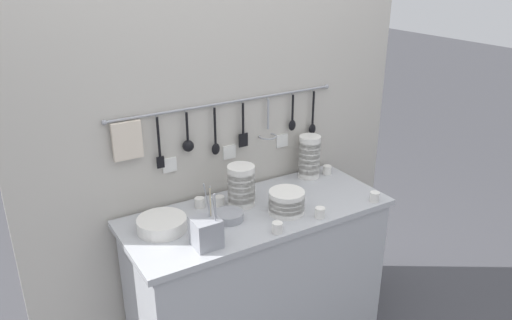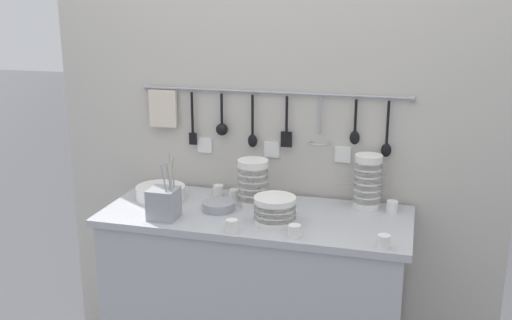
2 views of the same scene
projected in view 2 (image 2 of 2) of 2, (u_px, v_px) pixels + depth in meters
name	position (u px, v px, depth m)	size (l,w,h in m)	color
counter	(256.00, 306.00, 2.64)	(1.29, 0.53, 0.88)	#ADAFB5
back_wall	(273.00, 178.00, 2.78)	(2.09, 0.11, 1.87)	#BCB7AD
bowl_stack_nested_right	(275.00, 210.00, 2.39)	(0.17, 0.17, 0.11)	silver
bowl_stack_short_front	(253.00, 183.00, 2.58)	(0.13, 0.13, 0.20)	silver
bowl_stack_wide_centre	(368.00, 182.00, 2.55)	(0.12, 0.12, 0.24)	silver
plate_stack	(161.00, 193.00, 2.68)	(0.22, 0.22, 0.06)	silver
steel_mixing_bowl	(218.00, 206.00, 2.54)	(0.14, 0.14, 0.04)	#93969E
cutlery_caddy	(164.00, 203.00, 2.44)	(0.11, 0.11, 0.27)	#93969E
cup_front_right	(294.00, 231.00, 2.26)	(0.05, 0.05, 0.05)	silver
cup_back_left	(392.00, 207.00, 2.52)	(0.05, 0.05, 0.05)	silver
cup_centre	(384.00, 241.00, 2.17)	(0.05, 0.05, 0.05)	silver
cup_back_right	(235.00, 195.00, 2.67)	(0.05, 0.05, 0.05)	silver
cup_edge_near	(218.00, 190.00, 2.73)	(0.05, 0.05, 0.05)	silver
cup_front_left	(232.00, 226.00, 2.31)	(0.05, 0.05, 0.05)	silver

